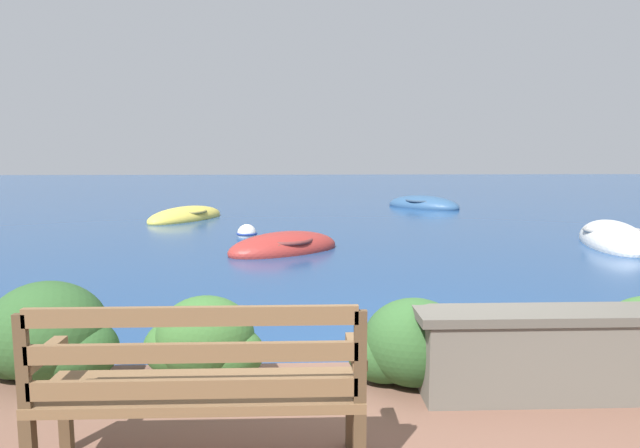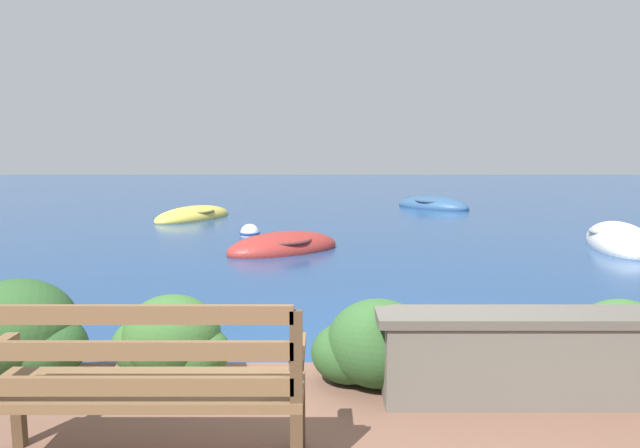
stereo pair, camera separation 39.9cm
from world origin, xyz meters
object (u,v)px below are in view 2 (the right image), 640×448
(rowboat_nearest, at_px, (284,248))
(rowboat_mid, at_px, (619,243))
(mooring_buoy, at_px, (250,233))
(park_bench, at_px, (142,382))
(rowboat_outer, at_px, (433,206))
(rowboat_far, at_px, (193,217))

(rowboat_nearest, distance_m, rowboat_mid, 6.55)
(mooring_buoy, bearing_deg, park_bench, -86.21)
(park_bench, height_order, rowboat_mid, park_bench)
(rowboat_mid, bearing_deg, rowboat_nearest, 111.03)
(rowboat_nearest, height_order, rowboat_outer, rowboat_outer)
(rowboat_outer, bearing_deg, mooring_buoy, -83.99)
(park_bench, xyz_separation_m, rowboat_nearest, (0.22, 7.72, -0.65))
(mooring_buoy, bearing_deg, rowboat_outer, 50.01)
(park_bench, relative_size, rowboat_mid, 0.51)
(rowboat_mid, xyz_separation_m, rowboat_outer, (-2.17, 7.48, -0.01))
(rowboat_outer, bearing_deg, park_bench, -60.22)
(park_bench, bearing_deg, rowboat_far, 94.75)
(rowboat_outer, height_order, mooring_buoy, rowboat_outer)
(park_bench, relative_size, rowboat_far, 0.54)
(rowboat_far, xyz_separation_m, rowboat_outer, (7.17, 2.94, 0.01))
(park_bench, bearing_deg, rowboat_nearest, 81.72)
(rowboat_mid, relative_size, mooring_buoy, 7.08)
(rowboat_nearest, relative_size, rowboat_outer, 0.92)
(rowboat_nearest, relative_size, mooring_buoy, 5.50)
(rowboat_mid, bearing_deg, mooring_buoy, 96.59)
(rowboat_far, bearing_deg, rowboat_mid, -88.96)
(rowboat_far, bearing_deg, rowboat_outer, -40.73)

